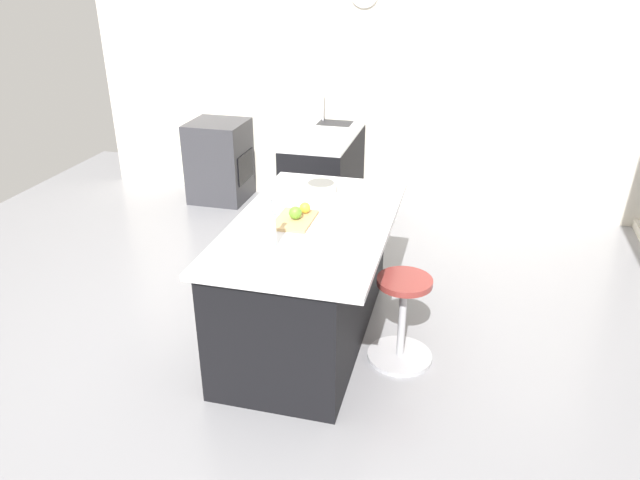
{
  "coord_description": "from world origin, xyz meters",
  "views": [
    {
      "loc": [
        3.31,
        1.18,
        2.47
      ],
      "look_at": [
        -0.19,
        0.28,
        0.76
      ],
      "focal_mm": 33.45,
      "sensor_mm": 36.0,
      "label": 1
    }
  ],
  "objects_px": {
    "apple_yellow": "(305,208)",
    "kitchen_island": "(307,278)",
    "oven_range": "(220,161)",
    "apple_green": "(295,213)",
    "stool_by_window": "(402,322)",
    "cutting_board": "(295,220)",
    "water_bottle": "(271,227)",
    "fruit_bowl": "(321,187)"
  },
  "relations": [
    {
      "from": "kitchen_island",
      "to": "apple_green",
      "type": "distance_m",
      "value": 0.51
    },
    {
      "from": "kitchen_island",
      "to": "apple_green",
      "type": "height_order",
      "value": "apple_green"
    },
    {
      "from": "stool_by_window",
      "to": "apple_yellow",
      "type": "height_order",
      "value": "apple_yellow"
    },
    {
      "from": "apple_yellow",
      "to": "kitchen_island",
      "type": "bearing_deg",
      "value": 20.05
    },
    {
      "from": "fruit_bowl",
      "to": "kitchen_island",
      "type": "bearing_deg",
      "value": 3.8
    },
    {
      "from": "oven_range",
      "to": "kitchen_island",
      "type": "distance_m",
      "value": 2.88
    },
    {
      "from": "apple_yellow",
      "to": "apple_green",
      "type": "distance_m",
      "value": 0.12
    },
    {
      "from": "apple_yellow",
      "to": "fruit_bowl",
      "type": "xyz_separation_m",
      "value": [
        -0.47,
        -0.01,
        -0.02
      ]
    },
    {
      "from": "kitchen_island",
      "to": "oven_range",
      "type": "bearing_deg",
      "value": -144.92
    },
    {
      "from": "kitchen_island",
      "to": "water_bottle",
      "type": "bearing_deg",
      "value": -12.58
    },
    {
      "from": "cutting_board",
      "to": "water_bottle",
      "type": "relative_size",
      "value": 1.15
    },
    {
      "from": "kitchen_island",
      "to": "fruit_bowl",
      "type": "xyz_separation_m",
      "value": [
        -0.54,
        -0.04,
        0.48
      ]
    },
    {
      "from": "apple_green",
      "to": "water_bottle",
      "type": "distance_m",
      "value": 0.39
    },
    {
      "from": "kitchen_island",
      "to": "stool_by_window",
      "type": "relative_size",
      "value": 2.94
    },
    {
      "from": "apple_yellow",
      "to": "oven_range",
      "type": "bearing_deg",
      "value": -144.5
    },
    {
      "from": "oven_range",
      "to": "apple_green",
      "type": "height_order",
      "value": "apple_green"
    },
    {
      "from": "oven_range",
      "to": "apple_green",
      "type": "relative_size",
      "value": 10.13
    },
    {
      "from": "oven_range",
      "to": "apple_green",
      "type": "bearing_deg",
      "value": 33.66
    },
    {
      "from": "apple_yellow",
      "to": "water_bottle",
      "type": "height_order",
      "value": "water_bottle"
    },
    {
      "from": "water_bottle",
      "to": "apple_yellow",
      "type": "bearing_deg",
      "value": 172.25
    },
    {
      "from": "water_bottle",
      "to": "fruit_bowl",
      "type": "xyz_separation_m",
      "value": [
        -0.97,
        0.06,
        -0.08
      ]
    },
    {
      "from": "apple_green",
      "to": "fruit_bowl",
      "type": "relative_size",
      "value": 0.36
    },
    {
      "from": "apple_yellow",
      "to": "stool_by_window",
      "type": "bearing_deg",
      "value": 73.99
    },
    {
      "from": "apple_yellow",
      "to": "fruit_bowl",
      "type": "height_order",
      "value": "apple_yellow"
    },
    {
      "from": "apple_green",
      "to": "cutting_board",
      "type": "bearing_deg",
      "value": -100.75
    },
    {
      "from": "apple_green",
      "to": "oven_range",
      "type": "bearing_deg",
      "value": -146.34
    },
    {
      "from": "oven_range",
      "to": "cutting_board",
      "type": "bearing_deg",
      "value": 33.55
    },
    {
      "from": "kitchen_island",
      "to": "cutting_board",
      "type": "xyz_separation_m",
      "value": [
        0.04,
        -0.07,
        0.45
      ]
    },
    {
      "from": "kitchen_island",
      "to": "fruit_bowl",
      "type": "bearing_deg",
      "value": -176.2
    },
    {
      "from": "kitchen_island",
      "to": "stool_by_window",
      "type": "distance_m",
      "value": 0.72
    },
    {
      "from": "water_bottle",
      "to": "apple_green",
      "type": "bearing_deg",
      "value": 174.83
    },
    {
      "from": "stool_by_window",
      "to": "apple_yellow",
      "type": "distance_m",
      "value": 1.0
    },
    {
      "from": "cutting_board",
      "to": "water_bottle",
      "type": "distance_m",
      "value": 0.41
    },
    {
      "from": "oven_range",
      "to": "stool_by_window",
      "type": "height_order",
      "value": "oven_range"
    },
    {
      "from": "cutting_board",
      "to": "apple_green",
      "type": "bearing_deg",
      "value": 79.25
    },
    {
      "from": "stool_by_window",
      "to": "water_bottle",
      "type": "distance_m",
      "value": 1.11
    },
    {
      "from": "kitchen_island",
      "to": "apple_green",
      "type": "bearing_deg",
      "value": -57.27
    },
    {
      "from": "water_bottle",
      "to": "kitchen_island",
      "type": "bearing_deg",
      "value": 167.42
    },
    {
      "from": "kitchen_island",
      "to": "stool_by_window",
      "type": "bearing_deg",
      "value": 79.18
    },
    {
      "from": "apple_green",
      "to": "water_bottle",
      "type": "bearing_deg",
      "value": -5.17
    },
    {
      "from": "oven_range",
      "to": "apple_yellow",
      "type": "relative_size",
      "value": 11.68
    },
    {
      "from": "oven_range",
      "to": "fruit_bowl",
      "type": "height_order",
      "value": "fruit_bowl"
    }
  ]
}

